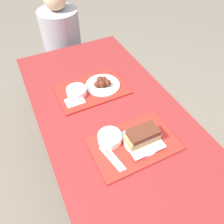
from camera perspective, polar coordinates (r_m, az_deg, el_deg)
ground_plane at (r=1.88m, az=0.39°, el=-16.07°), size 12.00×12.00×0.00m
picnic_table at (r=1.34m, az=0.53°, el=-3.87°), size 0.82×1.71×0.72m
picnic_bench_far at (r=2.27m, az=-12.01°, el=11.64°), size 0.78×0.28×0.47m
tray_near at (r=1.16m, az=5.71°, el=-8.22°), size 0.45×0.29×0.01m
tray_far at (r=1.44m, az=-5.27°, el=5.81°), size 0.45×0.29×0.01m
bowl_coleslaw_near at (r=1.13m, az=-0.60°, el=-6.69°), size 0.13×0.13×0.05m
brisket_sandwich_plate at (r=1.13m, az=7.92°, el=-6.53°), size 0.19×0.19×0.09m
plastic_fork_near at (r=1.09m, az=-0.41°, el=-12.14°), size 0.05×0.17×0.00m
plastic_knife_near at (r=1.10m, az=0.65°, el=-11.71°), size 0.05×0.17×0.00m
bowl_coleslaw_far at (r=1.39m, az=-9.25°, el=5.39°), size 0.13×0.13×0.05m
wings_plate_far at (r=1.44m, az=-2.46°, el=7.50°), size 0.22×0.22×0.06m
napkin_far at (r=1.36m, az=-9.64°, el=2.77°), size 0.11×0.08×0.01m
person_seated_across at (r=2.09m, az=-13.18°, el=19.38°), size 0.34×0.34×0.65m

